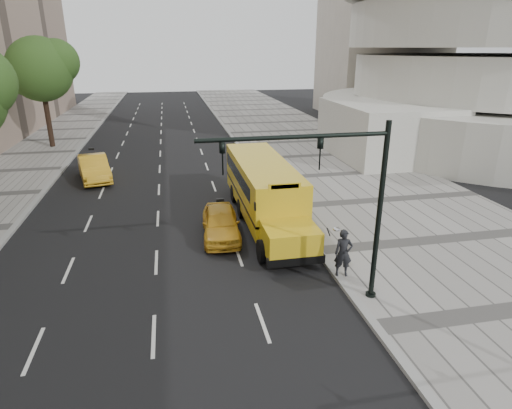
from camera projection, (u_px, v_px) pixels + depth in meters
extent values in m
plane|color=black|center=(177.00, 217.00, 22.82)|extent=(140.00, 140.00, 0.00)
cube|color=gray|center=(385.00, 201.00, 25.02)|extent=(12.00, 140.00, 0.15)
cube|color=gray|center=(286.00, 208.00, 23.90)|extent=(0.30, 140.00, 0.15)
cube|color=gray|center=(14.00, 227.00, 21.30)|extent=(0.30, 140.00, 0.15)
cylinder|color=silver|center=(492.00, 120.00, 40.57)|extent=(32.00, 32.00, 4.00)
cylinder|color=silver|center=(500.00, 75.00, 39.16)|extent=(26.00, 26.00, 3.60)
cylinder|color=silver|center=(510.00, 26.00, 37.71)|extent=(27.60, 27.60, 3.60)
cube|color=silver|center=(386.00, 131.00, 34.41)|extent=(8.00, 10.00, 4.40)
cylinder|color=black|center=(47.00, 114.00, 37.47)|extent=(0.44, 0.44, 6.02)
sphere|color=#264617|center=(40.00, 69.00, 36.17)|extent=(5.39, 5.39, 5.39)
sphere|color=#264617|center=(57.00, 62.00, 36.49)|extent=(3.77, 3.77, 3.77)
sphere|color=#264617|center=(26.00, 75.00, 35.74)|extent=(3.50, 3.50, 3.50)
cube|color=gold|center=(262.00, 184.00, 22.42)|extent=(2.50, 9.00, 2.45)
cube|color=gold|center=(290.00, 239.00, 17.59)|extent=(2.20, 2.00, 1.10)
cube|color=black|center=(296.00, 261.00, 16.97)|extent=(2.38, 0.25, 0.35)
cube|color=black|center=(262.00, 193.00, 22.60)|extent=(2.52, 9.00, 0.12)
cube|color=black|center=(284.00, 204.00, 18.17)|extent=(2.05, 0.10, 0.90)
cube|color=black|center=(260.00, 173.00, 22.71)|extent=(2.52, 7.50, 0.70)
cube|color=gold|center=(285.00, 186.00, 17.88)|extent=(1.40, 0.12, 0.28)
ellipsoid|color=silver|center=(339.00, 232.00, 16.31)|extent=(0.32, 0.32, 0.14)
cylinder|color=black|center=(331.00, 235.00, 16.54)|extent=(0.36, 0.47, 0.58)
cylinder|color=black|center=(262.00, 251.00, 17.86)|extent=(0.30, 1.00, 1.00)
cylinder|color=black|center=(313.00, 247.00, 18.28)|extent=(0.30, 1.00, 1.00)
cylinder|color=black|center=(241.00, 208.00, 22.65)|extent=(0.30, 1.00, 1.00)
cylinder|color=black|center=(282.00, 205.00, 23.07)|extent=(0.30, 1.00, 1.00)
cylinder|color=black|center=(234.00, 193.00, 24.95)|extent=(0.30, 1.00, 1.00)
cylinder|color=black|center=(272.00, 191.00, 25.37)|extent=(0.30, 1.00, 1.00)
imported|color=gold|center=(221.00, 223.00, 20.18)|extent=(1.98, 4.34, 1.44)
imported|color=gold|center=(94.00, 168.00, 28.95)|extent=(2.93, 5.32, 1.66)
imported|color=black|center=(343.00, 253.00, 16.38)|extent=(0.77, 0.59, 1.89)
cylinder|color=black|center=(379.00, 217.00, 14.27)|extent=(0.18, 0.18, 6.40)
cylinder|color=black|center=(370.00, 296.00, 15.34)|extent=(0.36, 0.36, 0.25)
cylinder|color=black|center=(295.00, 137.00, 12.75)|extent=(6.00, 0.14, 0.14)
imported|color=black|center=(320.00, 154.00, 13.09)|extent=(0.16, 0.20, 1.00)
imported|color=black|center=(222.00, 158.00, 12.53)|extent=(0.16, 0.20, 1.00)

